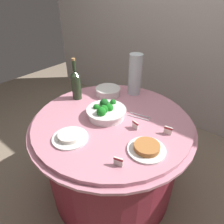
% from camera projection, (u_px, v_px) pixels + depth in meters
% --- Properties ---
extents(ground_plane, '(6.00, 6.00, 0.00)m').
position_uv_depth(ground_plane, '(112.00, 184.00, 1.78)').
color(ground_plane, gray).
extents(back_wall, '(4.40, 0.10, 2.60)m').
position_uv_depth(back_wall, '(198.00, 12.00, 1.98)').
color(back_wall, beige).
rests_on(back_wall, ground_plane).
extents(buffet_table, '(1.16, 1.16, 0.74)m').
position_uv_depth(buffet_table, '(112.00, 155.00, 1.57)').
color(buffet_table, maroon).
rests_on(buffet_table, ground_plane).
extents(broccoli_bowl, '(0.28, 0.28, 0.11)m').
position_uv_depth(broccoli_bowl, '(106.00, 112.00, 1.37)').
color(broccoli_bowl, white).
rests_on(broccoli_bowl, buffet_table).
extents(plate_stack, '(0.21, 0.21, 0.06)m').
position_uv_depth(plate_stack, '(108.00, 91.00, 1.66)').
color(plate_stack, white).
rests_on(plate_stack, buffet_table).
extents(wine_bottle, '(0.07, 0.07, 0.34)m').
position_uv_depth(wine_bottle, '(76.00, 84.00, 1.55)').
color(wine_bottle, '#25361F').
rests_on(wine_bottle, buffet_table).
extents(decorative_fruit_vase, '(0.11, 0.11, 0.34)m').
position_uv_depth(decorative_fruit_vase, '(135.00, 77.00, 1.61)').
color(decorative_fruit_vase, silver).
rests_on(decorative_fruit_vase, buffet_table).
extents(serving_tongs, '(0.17, 0.08, 0.01)m').
position_uv_depth(serving_tongs, '(140.00, 117.00, 1.38)').
color(serving_tongs, silver).
rests_on(serving_tongs, buffet_table).
extents(food_plate_peanuts, '(0.22, 0.22, 0.04)m').
position_uv_depth(food_plate_peanuts, '(147.00, 148.00, 1.09)').
color(food_plate_peanuts, white).
rests_on(food_plate_peanuts, buffet_table).
extents(food_plate_rice, '(0.22, 0.22, 0.04)m').
position_uv_depth(food_plate_rice, '(70.00, 137.00, 1.18)').
color(food_plate_rice, white).
rests_on(food_plate_rice, buffet_table).
extents(label_placard_front, '(0.05, 0.02, 0.05)m').
position_uv_depth(label_placard_front, '(135.00, 125.00, 1.25)').
color(label_placard_front, white).
rests_on(label_placard_front, buffet_table).
extents(label_placard_mid, '(0.05, 0.02, 0.05)m').
position_uv_depth(label_placard_mid, '(168.00, 130.00, 1.21)').
color(label_placard_mid, white).
rests_on(label_placard_mid, buffet_table).
extents(label_placard_rear, '(0.05, 0.02, 0.05)m').
position_uv_depth(label_placard_rear, '(118.00, 161.00, 0.99)').
color(label_placard_rear, white).
rests_on(label_placard_rear, buffet_table).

